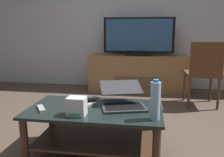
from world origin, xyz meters
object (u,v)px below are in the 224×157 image
Objects in this scene: coffee_table at (95,123)px; media_cabinet at (138,73)px; laptop at (123,99)px; tv_remote at (88,105)px; cell_phone at (93,99)px; soundbar_remote at (41,108)px; router_box at (77,106)px; water_bottle_near at (155,101)px; television at (139,37)px; dining_chair at (203,71)px.

media_cabinet is (0.26, 2.23, 0.02)m from coffee_table.
tv_remote is at bearing -168.86° from laptop.
coffee_table is 0.28m from cell_phone.
coffee_table is 6.90× the size of soundbar_remote.
router_box is (-0.32, -0.27, 0.01)m from laptop.
laptop is 1.66× the size of water_bottle_near.
tv_remote is (-0.56, 0.21, -0.13)m from water_bottle_near.
media_cabinet reaches higher than coffee_table.
cell_phone is (-0.08, 0.24, 0.14)m from coffee_table.
water_bottle_near is 2.12× the size of cell_phone.
soundbar_remote is (-0.35, -0.34, 0.01)m from cell_phone.
cell_phone is 0.49m from soundbar_remote.
soundbar_remote is (-0.42, -0.11, 0.14)m from coffee_table.
router_box reaches higher than cell_phone.
television is 2.43m from water_bottle_near.
media_cabinet is 2.15m from laptop.
router_box reaches higher than tv_remote.
coffee_table is 6.90× the size of tv_remote.
dining_chair is 2.25m from soundbar_remote.
soundbar_remote is at bearing -135.34° from dining_chair.
tv_remote is at bearing -98.55° from television.
television is 7.41× the size of tv_remote.
router_box is 0.88× the size of soundbar_remote.
tv_remote is (-1.25, -1.44, -0.08)m from dining_chair.
router_box is (-0.10, -0.18, 0.20)m from coffee_table.
television is 1.31× the size of dining_chair.
water_bottle_near is (0.59, 0.00, 0.07)m from router_box.
television reaches higher than router_box.
television is 2.26m from tv_remote.
router_box is 0.34m from soundbar_remote.
media_cabinet is 2.43m from water_bottle_near.
water_bottle_near is (0.23, -2.41, 0.25)m from media_cabinet.
water_bottle_near is 0.92m from soundbar_remote.
tv_remote reaches higher than coffee_table.
television is 2.07m from cell_phone.
television is (0.00, -0.02, 0.62)m from media_cabinet.
television reaches higher than coffee_table.
coffee_table is at bearing -157.24° from laptop.
dining_chair is at bearing 11.23° from soundbar_remote.
coffee_table is 0.66× the size of media_cabinet.
coffee_table is at bearing -128.54° from dining_chair.
coffee_table is 0.16m from tv_remote.
soundbar_remote is (-0.65, -0.20, -0.05)m from laptop.
coffee_table is 1.90m from dining_chair.
laptop reaches higher than coffee_table.
dining_chair is at bearing 51.46° from coffee_table.
water_bottle_near is 1.86× the size of soundbar_remote.
soundbar_remote is (-0.91, 0.07, -0.13)m from water_bottle_near.
dining_chair is at bearing 70.56° from cell_phone.
media_cabinet is 1.41× the size of television.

